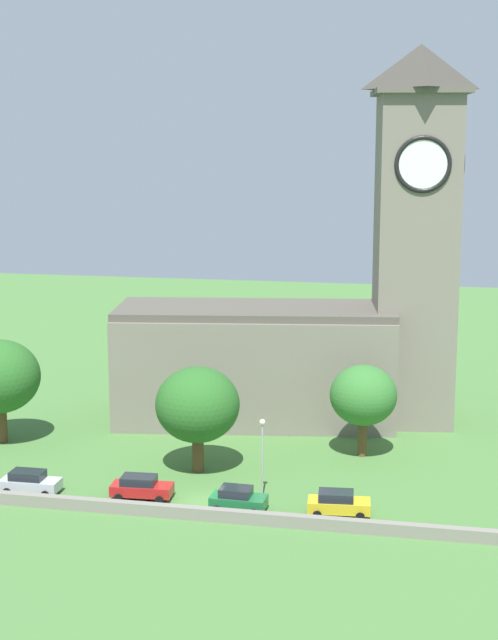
{
  "coord_description": "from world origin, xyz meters",
  "views": [
    {
      "loc": [
        16.88,
        -65.45,
        26.57
      ],
      "look_at": [
        1.44,
        9.23,
        12.32
      ],
      "focal_mm": 53.53,
      "sensor_mm": 36.0,
      "label": 1
    }
  ],
  "objects_px": {
    "car_red": "(141,487)",
    "streetlamp_west_mid": "(262,445)",
    "car_green": "(238,499)",
    "car_yellow": "(338,503)",
    "tree_riverside_west": "(363,396)",
    "car_silver": "(30,482)",
    "church": "(314,317)",
    "tree_riverside_east": "(198,405)"
  },
  "relations": [
    {
      "from": "car_red",
      "to": "car_green",
      "type": "bearing_deg",
      "value": -6.55
    },
    {
      "from": "car_yellow",
      "to": "tree_riverside_west",
      "type": "height_order",
      "value": "tree_riverside_west"
    },
    {
      "from": "car_red",
      "to": "tree_riverside_west",
      "type": "xyz_separation_m",
      "value": [
        15.52,
        13.44,
        4.43
      ]
    },
    {
      "from": "car_red",
      "to": "car_yellow",
      "type": "xyz_separation_m",
      "value": [
        14.99,
        -0.26,
        0.01
      ]
    },
    {
      "from": "car_red",
      "to": "streetlamp_west_mid",
      "type": "distance_m",
      "value": 9.75
    },
    {
      "from": "car_yellow",
      "to": "tree_riverside_east",
      "type": "xyz_separation_m",
      "value": [
        -12.31,
        7.03,
        4.71
      ]
    },
    {
      "from": "car_silver",
      "to": "tree_riverside_east",
      "type": "height_order",
      "value": "tree_riverside_east"
    },
    {
      "from": "car_red",
      "to": "tree_riverside_west",
      "type": "height_order",
      "value": "tree_riverside_west"
    },
    {
      "from": "car_silver",
      "to": "tree_riverside_east",
      "type": "xyz_separation_m",
      "value": [
        11.4,
        7.46,
        4.72
      ]
    },
    {
      "from": "church",
      "to": "streetlamp_west_mid",
      "type": "height_order",
      "value": "church"
    },
    {
      "from": "car_silver",
      "to": "car_red",
      "type": "distance_m",
      "value": 8.74
    },
    {
      "from": "tree_riverside_east",
      "to": "car_silver",
      "type": "bearing_deg",
      "value": -146.8
    },
    {
      "from": "car_green",
      "to": "tree_riverside_west",
      "type": "distance_m",
      "value": 16.92
    },
    {
      "from": "church",
      "to": "car_green",
      "type": "distance_m",
      "value": 26.09
    },
    {
      "from": "streetlamp_west_mid",
      "to": "tree_riverside_west",
      "type": "xyz_separation_m",
      "value": [
        6.56,
        11.46,
        1.12
      ]
    },
    {
      "from": "church",
      "to": "car_green",
      "type": "bearing_deg",
      "value": -95.06
    },
    {
      "from": "car_red",
      "to": "tree_riverside_west",
      "type": "relative_size",
      "value": 0.59
    },
    {
      "from": "church",
      "to": "car_silver",
      "type": "height_order",
      "value": "church"
    },
    {
      "from": "church",
      "to": "tree_riverside_east",
      "type": "distance_m",
      "value": 18.67
    },
    {
      "from": "car_red",
      "to": "tree_riverside_east",
      "type": "bearing_deg",
      "value": 68.39
    },
    {
      "from": "car_silver",
      "to": "tree_riverside_west",
      "type": "distance_m",
      "value": 28.4
    },
    {
      "from": "tree_riverside_east",
      "to": "streetlamp_west_mid",
      "type": "bearing_deg",
      "value": -37.34
    },
    {
      "from": "church",
      "to": "car_yellow",
      "type": "relative_size",
      "value": 7.58
    },
    {
      "from": "church",
      "to": "car_silver",
      "type": "distance_m",
      "value": 31.79
    },
    {
      "from": "church",
      "to": "tree_riverside_west",
      "type": "xyz_separation_m",
      "value": [
        5.68,
        -9.96,
        -4.87
      ]
    },
    {
      "from": "car_green",
      "to": "streetlamp_west_mid",
      "type": "height_order",
      "value": "streetlamp_west_mid"
    },
    {
      "from": "car_red",
      "to": "car_green",
      "type": "height_order",
      "value": "car_red"
    },
    {
      "from": "car_green",
      "to": "streetlamp_west_mid",
      "type": "distance_m",
      "value": 4.57
    },
    {
      "from": "car_silver",
      "to": "streetlamp_west_mid",
      "type": "relative_size",
      "value": 0.74
    },
    {
      "from": "car_yellow",
      "to": "streetlamp_west_mid",
      "type": "distance_m",
      "value": 7.24
    },
    {
      "from": "church",
      "to": "car_green",
      "type": "xyz_separation_m",
      "value": [
        -2.15,
        -24.28,
        -9.31
      ]
    },
    {
      "from": "car_red",
      "to": "streetlamp_west_mid",
      "type": "xyz_separation_m",
      "value": [
        8.96,
        1.98,
        3.31
      ]
    },
    {
      "from": "car_green",
      "to": "tree_riverside_west",
      "type": "xyz_separation_m",
      "value": [
        7.83,
        14.32,
        4.44
      ]
    },
    {
      "from": "car_silver",
      "to": "tree_riverside_west",
      "type": "height_order",
      "value": "tree_riverside_west"
    },
    {
      "from": "tree_riverside_east",
      "to": "car_red",
      "type": "bearing_deg",
      "value": -111.61
    },
    {
      "from": "streetlamp_west_mid",
      "to": "tree_riverside_east",
      "type": "distance_m",
      "value": 8.02
    },
    {
      "from": "car_silver",
      "to": "car_green",
      "type": "distance_m",
      "value": 16.41
    },
    {
      "from": "car_silver",
      "to": "car_red",
      "type": "xyz_separation_m",
      "value": [
        8.71,
        0.69,
        -0.01
      ]
    },
    {
      "from": "church",
      "to": "tree_riverside_west",
      "type": "distance_m",
      "value": 12.45
    },
    {
      "from": "streetlamp_west_mid",
      "to": "car_yellow",
      "type": "bearing_deg",
      "value": -20.39
    },
    {
      "from": "car_green",
      "to": "tree_riverside_east",
      "type": "height_order",
      "value": "tree_riverside_east"
    },
    {
      "from": "church",
      "to": "car_yellow",
      "type": "height_order",
      "value": "church"
    }
  ]
}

